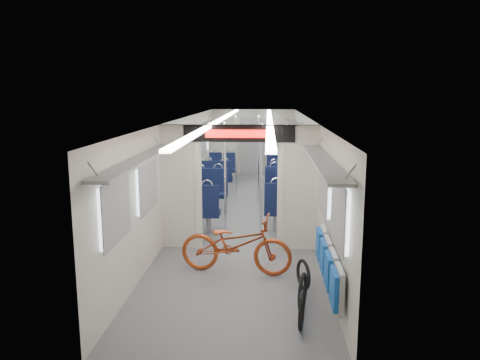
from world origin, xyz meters
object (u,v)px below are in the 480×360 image
Objects in this scene: bicycle at (236,244)px; stanchion_near_left at (225,179)px; stanchion_far_right at (258,160)px; flip_bench at (328,264)px; stanchion_far_left at (236,160)px; stanchion_near_right at (261,184)px; bike_hoop_a at (301,313)px; bike_hoop_c at (303,276)px; seat_bay_far_right at (281,172)px; seat_bay_near_right at (285,194)px; seat_bay_near_left at (203,196)px; seat_bay_far_left at (220,170)px; bike_hoop_b at (303,294)px.

bicycle is 2.29m from stanchion_near_left.
stanchion_far_right reaches higher than bicycle.
stanchion_far_left reaches higher than flip_bench.
bike_hoop_a is at bearing -80.88° from stanchion_near_right.
seat_bay_far_right is (-0.13, 7.28, 0.32)m from bike_hoop_c.
bicycle is at bearing -97.79° from seat_bay_far_right.
seat_bay_near_right is 1.85m from stanchion_near_left.
flip_bench is 0.92× the size of stanchion_near_right.
seat_bay_near_right is (-0.42, 4.42, -0.01)m from flip_bench.
stanchion_near_right is 1.00× the size of stanchion_far_right.
stanchion_near_left is 1.00× the size of stanchion_far_right.
seat_bay_near_right is at bearing 7.83° from seat_bay_near_left.
seat_bay_far_right is (-0.42, 7.73, -0.06)m from flip_bench.
stanchion_near_right and stanchion_far_right have the same top height.
flip_bench is 0.92× the size of seat_bay_near_right.
seat_bay_near_right reaches higher than seat_bay_far_left.
stanchion_far_left is at bearing 102.27° from stanchion_near_right.
seat_bay_far_right is 2.29m from stanchion_far_left.
seat_bay_near_left is (-2.00, 3.71, 0.36)m from bike_hoop_c.
bike_hoop_b is 0.23× the size of stanchion_near_right.
seat_bay_far_right is (1.87, -0.21, -0.01)m from seat_bay_far_left.
stanchion_far_left is (-0.70, 3.22, 0.00)m from stanchion_near_right.
bike_hoop_a is at bearing -68.97° from seat_bay_near_left.
flip_bench is at bearing 61.15° from bike_hoop_a.
stanchion_far_right is at bearing 92.17° from stanchion_near_right.
seat_bay_far_left reaches higher than flip_bench.
bike_hoop_a is at bearing -95.69° from bike_hoop_b.
bike_hoop_b is at bearing -78.06° from stanchion_far_left.
seat_bay_far_right is 2.06m from stanchion_far_right.
stanchion_near_left is at bearing 108.07° from bike_hoop_a.
bike_hoop_b is 0.24× the size of seat_bay_near_left.
seat_bay_near_left is at bearing 132.31° from stanchion_near_right.
bike_hoop_c is 0.21× the size of seat_bay_near_left.
stanchion_near_left is 1.00× the size of stanchion_far_left.
bike_hoop_c is 3.99m from seat_bay_near_right.
seat_bay_near_right is 3.31m from seat_bay_far_right.
seat_bay_far_right reaches higher than bike_hoop_c.
stanchion_far_right reaches higher than bike_hoop_c.
seat_bay_near_left is 0.97× the size of stanchion_near_left.
seat_bay_near_right is at bearing -62.01° from seat_bay_far_left.
seat_bay_near_right is (-0.01, 5.16, 0.36)m from bike_hoop_a.
stanchion_far_left is at bearing 70.17° from seat_bay_near_left.
seat_bay_near_right is at bearing 90.78° from bike_hoop_b.
seat_bay_near_right is 0.99× the size of stanchion_far_left.
stanchion_far_left is at bearing 100.65° from bike_hoop_a.
bike_hoop_b is 0.27× the size of seat_bay_far_left.
seat_bay_far_left is (-0.96, 6.88, 0.05)m from bicycle.
stanchion_far_right is (-1.08, 5.88, 0.57)m from flip_bench.
seat_bay_near_right is at bearing -65.73° from stanchion_far_right.
stanchion_far_left reaches higher than bike_hoop_c.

